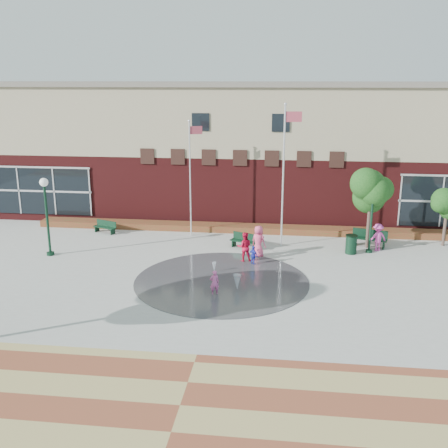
# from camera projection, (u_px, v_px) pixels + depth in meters

# --- Properties ---
(ground) EXTENTS (120.00, 120.00, 0.00)m
(ground) POSITION_uv_depth(u_px,v_px,m) (213.00, 308.00, 22.34)
(ground) COLOR #666056
(ground) RESTS_ON ground
(plaza_concrete) EXTENTS (46.00, 18.00, 0.01)m
(plaza_concrete) POSITION_uv_depth(u_px,v_px,m) (224.00, 274.00, 26.16)
(plaza_concrete) COLOR #A8A8A0
(plaza_concrete) RESTS_ON ground
(paver_band) EXTENTS (46.00, 6.00, 0.01)m
(paver_band) POSITION_uv_depth(u_px,v_px,m) (180.00, 406.00, 15.64)
(paver_band) COLOR brown
(paver_band) RESTS_ON ground
(splash_pad) EXTENTS (8.40, 8.40, 0.01)m
(splash_pad) POSITION_uv_depth(u_px,v_px,m) (222.00, 281.00, 25.21)
(splash_pad) COLOR #383A3D
(splash_pad) RESTS_ON ground
(library_building) EXTENTS (44.40, 10.40, 9.20)m
(library_building) POSITION_uv_depth(u_px,v_px,m) (246.00, 147.00, 37.80)
(library_building) COLOR #501415
(library_building) RESTS_ON ground
(flower_bed) EXTENTS (26.00, 1.20, 0.40)m
(flower_bed) POSITION_uv_depth(u_px,v_px,m) (238.00, 231.00, 33.43)
(flower_bed) COLOR #A4171E
(flower_bed) RESTS_ON ground
(flagpole_left) EXTENTS (0.80, 0.31, 7.10)m
(flagpole_left) POSITION_uv_depth(u_px,v_px,m) (191.00, 173.00, 31.50)
(flagpole_left) COLOR white
(flagpole_left) RESTS_ON ground
(flagpole_right) EXTENTS (1.01, 0.16, 8.16)m
(flagpole_right) POSITION_uv_depth(u_px,v_px,m) (284.00, 168.00, 29.37)
(flagpole_right) COLOR white
(flagpole_right) RESTS_ON ground
(lamp_left) EXTENTS (0.46, 0.46, 4.33)m
(lamp_left) POSITION_uv_depth(u_px,v_px,m) (46.00, 208.00, 28.21)
(lamp_left) COLOR black
(lamp_left) RESTS_ON ground
(lamp_right) EXTENTS (0.40, 0.40, 3.82)m
(lamp_right) POSITION_uv_depth(u_px,v_px,m) (372.00, 212.00, 28.73)
(lamp_right) COLOR black
(lamp_right) RESTS_ON ground
(bench_left) EXTENTS (1.61, 1.00, 0.78)m
(bench_left) POSITION_uv_depth(u_px,v_px,m) (105.00, 229.00, 33.01)
(bench_left) COLOR black
(bench_left) RESTS_ON ground
(bench_mid) EXTENTS (1.77, 1.15, 0.87)m
(bench_mid) POSITION_uv_depth(u_px,v_px,m) (245.00, 244.00, 30.02)
(bench_mid) COLOR black
(bench_mid) RESTS_ON ground
(bench_right) EXTENTS (2.06, 1.11, 1.00)m
(bench_right) POSITION_uv_depth(u_px,v_px,m) (369.00, 242.00, 30.28)
(bench_right) COLOR black
(bench_right) RESTS_ON ground
(trash_can) EXTENTS (0.66, 0.66, 1.08)m
(trash_can) POSITION_uv_depth(u_px,v_px,m) (351.00, 244.00, 29.05)
(trash_can) COLOR black
(trash_can) RESTS_ON ground
(tree_mid) EXTENTS (2.79, 2.79, 4.70)m
(tree_mid) POSITION_uv_depth(u_px,v_px,m) (371.00, 190.00, 29.28)
(tree_mid) COLOR #413129
(tree_mid) RESTS_ON ground
(tree_small_right) EXTENTS (1.95, 1.95, 3.33)m
(tree_small_right) POSITION_uv_depth(u_px,v_px,m) (447.00, 205.00, 29.91)
(tree_small_right) COLOR #413129
(tree_small_right) RESTS_ON ground
(water_jet_a) EXTENTS (0.38, 0.38, 0.73)m
(water_jet_a) POSITION_uv_depth(u_px,v_px,m) (237.00, 290.00, 24.15)
(water_jet_a) COLOR white
(water_jet_a) RESTS_ON ground
(water_jet_b) EXTENTS (0.22, 0.22, 0.49)m
(water_jet_b) POSITION_uv_depth(u_px,v_px,m) (214.00, 272.00, 26.43)
(water_jet_b) COLOR white
(water_jet_b) RESTS_ON ground
(child_splash) EXTENTS (0.49, 0.40, 1.16)m
(child_splash) POSITION_uv_depth(u_px,v_px,m) (214.00, 283.00, 23.52)
(child_splash) COLOR #D658A1
(child_splash) RESTS_ON ground
(adult_red) EXTENTS (0.87, 0.72, 1.61)m
(adult_red) POSITION_uv_depth(u_px,v_px,m) (244.00, 247.00, 27.78)
(adult_red) COLOR red
(adult_red) RESTS_ON ground
(adult_pink) EXTENTS (1.02, 0.91, 1.75)m
(adult_pink) POSITION_uv_depth(u_px,v_px,m) (258.00, 241.00, 28.49)
(adult_pink) COLOR #E94D78
(adult_pink) RESTS_ON ground
(child_blue) EXTENTS (0.61, 0.59, 1.03)m
(child_blue) POSITION_uv_depth(u_px,v_px,m) (253.00, 256.00, 27.32)
(child_blue) COLOR #2734C1
(child_blue) RESTS_ON ground
(person_bench) EXTENTS (1.16, 0.91, 1.59)m
(person_bench) POSITION_uv_depth(u_px,v_px,m) (378.00, 237.00, 29.47)
(person_bench) COLOR #EF4AB5
(person_bench) RESTS_ON ground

